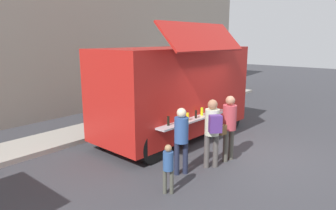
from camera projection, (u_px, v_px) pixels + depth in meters
ground_plane at (246, 154)px, 8.71m from camera, size 60.00×60.00×0.00m
curb_strip at (20, 149)px, 8.89m from camera, size 28.00×1.60×0.15m
food_truck_main at (175, 90)px, 9.90m from camera, size 5.58×3.13×3.71m
trash_bin at (187, 99)px, 14.49m from camera, size 0.60×0.60×0.87m
customer_front_ordering at (229, 123)px, 8.04m from camera, size 0.59×0.37×1.80m
customer_mid_with_backpack at (212, 127)px, 7.56m from camera, size 0.54×0.56×1.79m
customer_rear_waiting at (181, 135)px, 7.23m from camera, size 0.34×0.34×1.67m
child_near_queue at (168, 165)px, 6.35m from camera, size 0.23×0.23×1.11m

